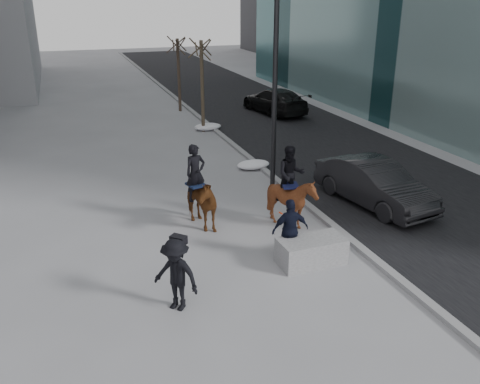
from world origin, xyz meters
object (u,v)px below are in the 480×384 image
object	(u,v)px
car_near	(374,183)
mounted_left	(197,197)
mounted_right	(291,196)
planter	(311,251)

from	to	relation	value
car_near	mounted_left	world-z (taller)	mounted_left
mounted_right	car_near	bearing A→B (deg)	11.28
car_near	mounted_right	world-z (taller)	mounted_right
planter	mounted_right	distance (m)	2.45
car_near	mounted_right	bearing A→B (deg)	-178.36
mounted_left	planter	bearing A→B (deg)	-55.41
mounted_left	mounted_right	distance (m)	2.89
car_near	mounted_left	size ratio (longest dim) A/B	1.79
mounted_left	mounted_right	bearing A→B (deg)	-19.75
mounted_left	car_near	bearing A→B (deg)	-2.73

